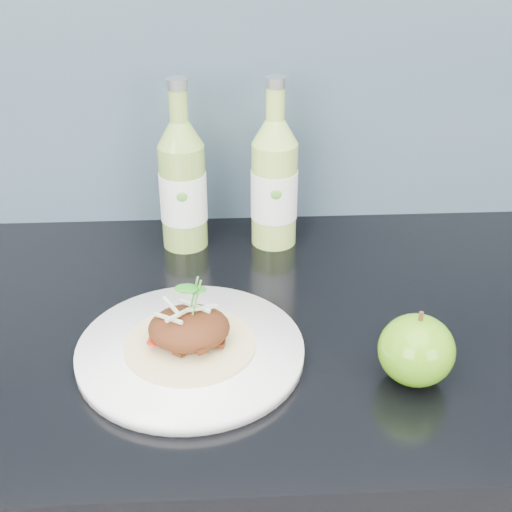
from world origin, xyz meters
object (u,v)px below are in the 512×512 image
object	(u,v)px
cider_bottle_left	(183,185)
green_apple	(416,350)
dinner_plate	(190,351)
cider_bottle_right	(274,183)

from	to	relation	value
cider_bottle_left	green_apple	bearing A→B (deg)	-35.03
dinner_plate	cider_bottle_right	world-z (taller)	cider_bottle_right
cider_bottle_right	green_apple	bearing A→B (deg)	-76.34
dinner_plate	cider_bottle_left	world-z (taller)	cider_bottle_left
cider_bottle_left	cider_bottle_right	xyz separation A→B (m)	(0.13, 0.00, 0.00)
dinner_plate	cider_bottle_left	distance (m)	0.29
green_apple	cider_bottle_right	size ratio (longest dim) A/B	0.43
dinner_plate	cider_bottle_left	size ratio (longest dim) A/B	1.20
green_apple	cider_bottle_left	world-z (taller)	cider_bottle_left
cider_bottle_left	cider_bottle_right	distance (m)	0.13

